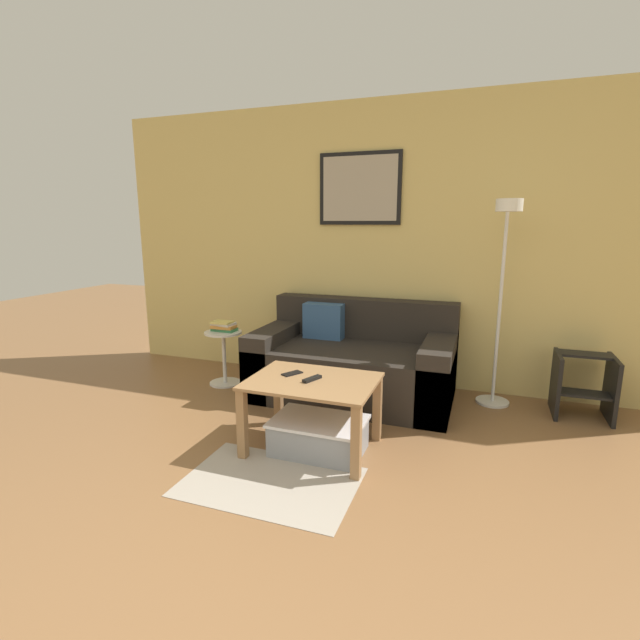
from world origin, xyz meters
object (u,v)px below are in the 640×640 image
Objects in this scene: storage_bin at (319,435)px; side_table at (224,353)px; floor_lamp at (503,279)px; book_stack at (224,326)px; coffee_table at (312,394)px; remote_control at (312,379)px; cell_phone at (292,373)px; couch at (353,363)px; step_stool at (583,384)px.

storage_bin is 1.61m from side_table.
floor_lamp is 3.29× the size of side_table.
floor_lamp reaches higher than book_stack.
coffee_table is 0.11m from remote_control.
remote_control is at bearing 7.02° from cell_phone.
couch is 11.99× the size of cell_phone.
couch is 1.81m from step_stool.
cell_phone is (-0.16, -0.98, 0.20)m from couch.
coffee_table is 1.53m from side_table.
remote_control is 1.07× the size of cell_phone.
coffee_table is at bearing -145.85° from step_stool.
step_stool is at bearing 5.27° from book_stack.
floor_lamp is at bearing 44.48° from coffee_table.
floor_lamp is at bearing -171.93° from step_stool.
side_table is 3.36× the size of remote_control.
side_table is at bearing 165.27° from remote_control.
side_table is 1.03× the size of step_stool.
remote_control is at bearing -37.43° from book_stack.
book_stack reaches higher than cell_phone.
book_stack is 1.63× the size of cell_phone.
step_stool is (3.02, 0.28, -0.29)m from book_stack.
side_table reaches higher than cell_phone.
side_table is (-1.28, 0.95, 0.19)m from storage_bin.
remote_control is (-1.14, -1.13, -0.57)m from floor_lamp.
side_table is (-2.37, -0.21, -0.76)m from floor_lamp.
step_stool is at bearing 34.15° from coffee_table.
coffee_table is at bearing -37.17° from book_stack.
floor_lamp is 7.26× the size of book_stack.
book_stack is at bearing -175.08° from couch.
step_stool is (3.02, 0.30, -0.04)m from side_table.
coffee_table is at bearing -89.28° from couch.
floor_lamp reaches higher than side_table.
remote_control reaches higher than step_stool.
cell_phone is 0.29× the size of step_stool.
floor_lamp reaches higher than storage_bin.
step_stool is at bearing 56.58° from remote_control.
coffee_table is at bearing 9.73° from cell_phone.
couch is 11.19× the size of remote_control.
side_table is at bearing -174.97° from floor_lamp.
coffee_table is 1.69× the size of step_stool.
couch is 1.25m from book_stack.
side_table is at bearing 143.54° from storage_bin.
cell_phone is at bearing -141.16° from floor_lamp.
couch reaches higher than book_stack.
remote_control is at bearing 155.24° from storage_bin.
cell_phone and step_stool have the same top height.
floor_lamp is 1.71m from remote_control.
side_table is 1.55m from remote_control.
book_stack reaches higher than step_stool.
remote_control reaches higher than coffee_table.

